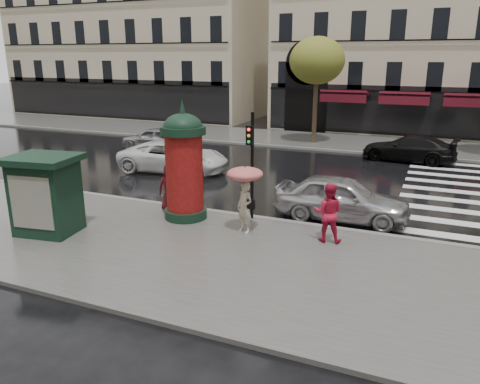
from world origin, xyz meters
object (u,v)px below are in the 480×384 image
at_px(newsstand, 46,194).
at_px(traffic_light, 251,156).
at_px(woman_umbrella, 245,189).
at_px(morris_column, 184,163).
at_px(car_silver, 342,198).
at_px(car_far_silver, 154,138).
at_px(man_burgundy, 170,188).
at_px(car_black, 409,148).
at_px(car_white, 174,157).
at_px(woman_red, 328,213).

bearing_deg(newsstand, traffic_light, 34.45).
relative_size(woman_umbrella, morris_column, 0.54).
distance_m(car_silver, car_far_silver, 15.37).
relative_size(man_burgundy, newsstand, 0.69).
relative_size(morris_column, car_far_silver, 1.00).
bearing_deg(car_black, morris_column, -18.56).
height_order(man_burgundy, car_white, man_burgundy).
relative_size(woman_red, car_black, 0.37).
height_order(man_burgundy, morris_column, morris_column).
bearing_deg(morris_column, woman_red, -2.30).
xyz_separation_m(traffic_light, newsstand, (-5.35, -3.67, -0.93)).
bearing_deg(traffic_light, car_far_silver, 136.61).
distance_m(car_silver, car_white, 9.73).
height_order(woman_red, car_silver, woman_red).
distance_m(woman_red, morris_column, 5.06).
relative_size(woman_umbrella, car_far_silver, 0.54).
bearing_deg(car_far_silver, traffic_light, 45.24).
bearing_deg(newsstand, car_far_silver, 110.06).
height_order(newsstand, car_white, newsstand).
distance_m(woman_red, man_burgundy, 5.86).
distance_m(newsstand, car_far_silver, 14.22).
distance_m(morris_column, car_far_silver, 13.28).
bearing_deg(woman_red, car_silver, -96.65).
bearing_deg(car_far_silver, morris_column, 36.54).
xyz_separation_m(man_burgundy, car_black, (7.17, 12.60, -0.27)).
distance_m(woman_red, car_white, 10.97).
height_order(woman_red, newsstand, newsstand).
height_order(woman_umbrella, newsstand, newsstand).
xyz_separation_m(man_burgundy, car_far_silver, (-7.24, 10.00, -0.29)).
bearing_deg(car_far_silver, car_silver, 56.39).
xyz_separation_m(woman_umbrella, newsstand, (-5.64, -2.44, -0.16)).
distance_m(woman_red, car_far_silver, 16.84).
xyz_separation_m(woman_red, car_white, (-9.03, 6.22, -0.28)).
bearing_deg(man_burgundy, car_far_silver, -72.84).
relative_size(woman_umbrella, man_burgundy, 1.27).
height_order(woman_umbrella, man_burgundy, woman_umbrella).
xyz_separation_m(car_white, car_black, (10.38, 7.01, -0.04)).
bearing_deg(car_white, traffic_light, -137.66).
bearing_deg(newsstand, car_white, 95.36).
height_order(woman_red, traffic_light, traffic_light).
xyz_separation_m(man_burgundy, car_silver, (5.76, 1.80, -0.19)).
relative_size(traffic_light, car_black, 0.75).
bearing_deg(traffic_light, car_black, 71.16).
distance_m(woman_umbrella, woman_red, 2.62).
distance_m(car_black, car_far_silver, 14.65).
bearing_deg(newsstand, woman_red, 18.35).
height_order(man_burgundy, newsstand, newsstand).
height_order(woman_umbrella, car_far_silver, woman_umbrella).
height_order(woman_umbrella, car_silver, woman_umbrella).
bearing_deg(woman_umbrella, car_black, 73.90).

